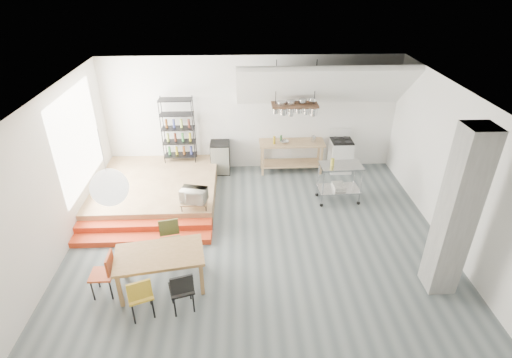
{
  "coord_description": "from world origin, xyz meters",
  "views": [
    {
      "loc": [
        -0.33,
        -6.94,
        5.42
      ],
      "look_at": [
        0.0,
        0.8,
        1.07
      ],
      "focal_mm": 28.0,
      "sensor_mm": 36.0,
      "label": 1
    }
  ],
  "objects_px": {
    "dining_table": "(159,257)",
    "mini_fridge": "(220,157)",
    "stove": "(340,155)",
    "rolling_cart": "(340,178)"
  },
  "relations": [
    {
      "from": "rolling_cart",
      "to": "mini_fridge",
      "type": "xyz_separation_m",
      "value": [
        -2.99,
        1.67,
        -0.2
      ]
    },
    {
      "from": "stove",
      "to": "mini_fridge",
      "type": "bearing_deg",
      "value": 179.26
    },
    {
      "from": "dining_table",
      "to": "mini_fridge",
      "type": "relative_size",
      "value": 1.88
    },
    {
      "from": "rolling_cart",
      "to": "mini_fridge",
      "type": "relative_size",
      "value": 1.17
    },
    {
      "from": "mini_fridge",
      "to": "stove",
      "type": "bearing_deg",
      "value": -0.74
    },
    {
      "from": "dining_table",
      "to": "rolling_cart",
      "type": "height_order",
      "value": "rolling_cart"
    },
    {
      "from": "dining_table",
      "to": "mini_fridge",
      "type": "distance_m",
      "value": 4.58
    },
    {
      "from": "rolling_cart",
      "to": "mini_fridge",
      "type": "bearing_deg",
      "value": 147.9
    },
    {
      "from": "dining_table",
      "to": "mini_fridge",
      "type": "bearing_deg",
      "value": 68.95
    },
    {
      "from": "stove",
      "to": "rolling_cart",
      "type": "xyz_separation_m",
      "value": [
        -0.41,
        -1.63,
        0.17
      ]
    }
  ]
}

